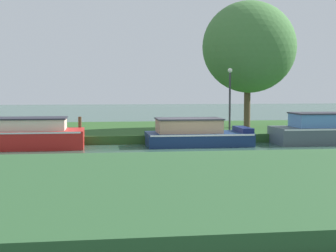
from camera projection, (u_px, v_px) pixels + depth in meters
ground_plane at (196, 149)px, 21.83m from camera, size 120.00×120.00×0.00m
riverbank_far at (172, 131)px, 28.73m from camera, size 72.00×10.00×0.40m
riverbank_near at (263, 183)px, 12.93m from camera, size 72.00×10.00×0.40m
slate_narrowboat at (319, 130)px, 23.81m from camera, size 4.08×2.21×1.46m
navy_cruiser at (196, 134)px, 23.01m from camera, size 4.71×2.23×1.25m
willow_tree_left at (249, 47)px, 27.99m from camera, size 5.21×4.54×6.99m
lamp_post at (230, 92)px, 25.72m from camera, size 0.24×0.24×3.22m
mooring_post_near at (80, 126)px, 23.43m from camera, size 0.16×0.16×0.88m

